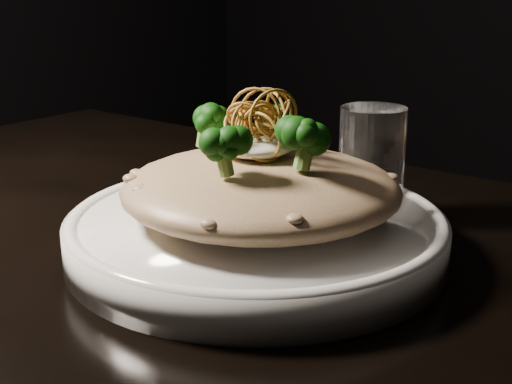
% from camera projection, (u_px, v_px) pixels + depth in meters
% --- Properties ---
extents(table, '(1.10, 0.80, 0.75)m').
position_uv_depth(table, '(147.00, 337.00, 0.64)').
color(table, black).
rests_on(table, ground).
extents(plate, '(0.32, 0.32, 0.03)m').
position_uv_depth(plate, '(256.00, 235.00, 0.61)').
color(plate, white).
rests_on(plate, table).
extents(risotto, '(0.23, 0.23, 0.05)m').
position_uv_depth(risotto, '(261.00, 188.00, 0.59)').
color(risotto, brown).
rests_on(risotto, plate).
extents(broccoli, '(0.16, 0.16, 0.06)m').
position_uv_depth(broccoli, '(252.00, 124.00, 0.58)').
color(broccoli, black).
rests_on(broccoli, risotto).
extents(cheese, '(0.06, 0.06, 0.02)m').
position_uv_depth(cheese, '(256.00, 146.00, 0.59)').
color(cheese, white).
rests_on(cheese, risotto).
extents(shallots, '(0.06, 0.06, 0.04)m').
position_uv_depth(shallots, '(260.00, 113.00, 0.58)').
color(shallots, brown).
rests_on(shallots, cheese).
extents(drinking_glass, '(0.08, 0.08, 0.11)m').
position_uv_depth(drinking_glass, '(371.00, 165.00, 0.68)').
color(drinking_glass, silver).
rests_on(drinking_glass, table).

